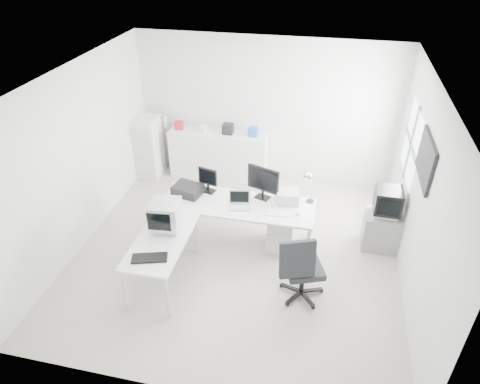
% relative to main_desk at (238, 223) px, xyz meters
% --- Properties ---
extents(floor, '(5.00, 5.00, 0.01)m').
position_rel_main_desk_xyz_m(floor, '(0.04, -0.24, -0.38)').
color(floor, silver).
rests_on(floor, ground).
extents(ceiling, '(5.00, 5.00, 0.01)m').
position_rel_main_desk_xyz_m(ceiling, '(0.04, -0.24, 2.42)').
color(ceiling, white).
rests_on(ceiling, back_wall).
extents(back_wall, '(5.00, 0.02, 2.80)m').
position_rel_main_desk_xyz_m(back_wall, '(0.04, 2.26, 1.02)').
color(back_wall, silver).
rests_on(back_wall, floor).
extents(left_wall, '(0.02, 5.00, 2.80)m').
position_rel_main_desk_xyz_m(left_wall, '(-2.46, -0.24, 1.02)').
color(left_wall, silver).
rests_on(left_wall, floor).
extents(right_wall, '(0.02, 5.00, 2.80)m').
position_rel_main_desk_xyz_m(right_wall, '(2.54, -0.24, 1.02)').
color(right_wall, silver).
rests_on(right_wall, floor).
extents(window, '(0.02, 1.20, 1.10)m').
position_rel_main_desk_xyz_m(window, '(2.52, 0.96, 1.23)').
color(window, white).
rests_on(window, right_wall).
extents(wall_picture, '(0.04, 0.90, 0.60)m').
position_rel_main_desk_xyz_m(wall_picture, '(2.51, -0.14, 1.52)').
color(wall_picture, black).
rests_on(wall_picture, right_wall).
extents(main_desk, '(2.40, 0.80, 0.75)m').
position_rel_main_desk_xyz_m(main_desk, '(0.00, 0.00, 0.00)').
color(main_desk, silver).
rests_on(main_desk, floor).
extents(side_desk, '(0.70, 1.40, 0.75)m').
position_rel_main_desk_xyz_m(side_desk, '(-0.85, -1.10, 0.00)').
color(side_desk, silver).
rests_on(side_desk, floor).
extents(drawer_pedestal, '(0.40, 0.50, 0.60)m').
position_rel_main_desk_xyz_m(drawer_pedestal, '(0.70, 0.05, -0.08)').
color(drawer_pedestal, silver).
rests_on(drawer_pedestal, floor).
extents(inkjet_printer, '(0.51, 0.43, 0.16)m').
position_rel_main_desk_xyz_m(inkjet_printer, '(-0.85, 0.10, 0.45)').
color(inkjet_printer, black).
rests_on(inkjet_printer, main_desk).
extents(lcd_monitor_small, '(0.36, 0.26, 0.41)m').
position_rel_main_desk_xyz_m(lcd_monitor_small, '(-0.55, 0.25, 0.58)').
color(lcd_monitor_small, black).
rests_on(lcd_monitor_small, main_desk).
extents(lcd_monitor_large, '(0.58, 0.38, 0.56)m').
position_rel_main_desk_xyz_m(lcd_monitor_large, '(0.35, 0.25, 0.66)').
color(lcd_monitor_large, black).
rests_on(lcd_monitor_large, main_desk).
extents(laptop, '(0.35, 0.36, 0.20)m').
position_rel_main_desk_xyz_m(laptop, '(0.05, -0.10, 0.47)').
color(laptop, '#B7B7BA').
rests_on(laptop, main_desk).
extents(white_keyboard, '(0.39, 0.16, 0.02)m').
position_rel_main_desk_xyz_m(white_keyboard, '(0.65, -0.15, 0.38)').
color(white_keyboard, silver).
rests_on(white_keyboard, main_desk).
extents(white_mouse, '(0.06, 0.06, 0.06)m').
position_rel_main_desk_xyz_m(white_mouse, '(0.95, -0.10, 0.41)').
color(white_mouse, silver).
rests_on(white_mouse, main_desk).
extents(laser_printer, '(0.39, 0.35, 0.20)m').
position_rel_main_desk_xyz_m(laser_printer, '(0.75, 0.22, 0.47)').
color(laser_printer, '#B9B9B9').
rests_on(laser_printer, main_desk).
extents(desk_lamp, '(0.19, 0.19, 0.48)m').
position_rel_main_desk_xyz_m(desk_lamp, '(1.10, 0.30, 0.61)').
color(desk_lamp, silver).
rests_on(desk_lamp, main_desk).
extents(crt_monitor, '(0.48, 0.48, 0.51)m').
position_rel_main_desk_xyz_m(crt_monitor, '(-0.85, -0.85, 0.63)').
color(crt_monitor, '#B7B7BA').
rests_on(crt_monitor, side_desk).
extents(black_keyboard, '(0.50, 0.31, 0.03)m').
position_rel_main_desk_xyz_m(black_keyboard, '(-0.85, -1.50, 0.39)').
color(black_keyboard, black).
rests_on(black_keyboard, side_desk).
extents(office_chair, '(0.83, 0.83, 1.12)m').
position_rel_main_desk_xyz_m(office_chair, '(1.14, -0.97, 0.18)').
color(office_chair, '#26292B').
rests_on(office_chair, floor).
extents(tv_cabinet, '(0.57, 0.47, 0.62)m').
position_rel_main_desk_xyz_m(tv_cabinet, '(2.26, 0.37, -0.06)').
color(tv_cabinet, slate).
rests_on(tv_cabinet, floor).
extents(crt_tv, '(0.50, 0.48, 0.45)m').
position_rel_main_desk_xyz_m(crt_tv, '(2.26, 0.37, 0.47)').
color(crt_tv, black).
rests_on(crt_tv, tv_cabinet).
extents(sideboard, '(1.95, 0.49, 0.98)m').
position_rel_main_desk_xyz_m(sideboard, '(-0.84, 2.00, 0.11)').
color(sideboard, silver).
rests_on(sideboard, floor).
extents(clutter_box_a, '(0.16, 0.15, 0.15)m').
position_rel_main_desk_xyz_m(clutter_box_a, '(-1.64, 2.00, 0.68)').
color(clutter_box_a, '#AF192C').
rests_on(clutter_box_a, sideboard).
extents(clutter_box_b, '(0.15, 0.14, 0.12)m').
position_rel_main_desk_xyz_m(clutter_box_b, '(-1.14, 2.00, 0.66)').
color(clutter_box_b, silver).
rests_on(clutter_box_b, sideboard).
extents(clutter_box_c, '(0.20, 0.19, 0.20)m').
position_rel_main_desk_xyz_m(clutter_box_c, '(-0.64, 2.00, 0.70)').
color(clutter_box_c, black).
rests_on(clutter_box_c, sideboard).
extents(clutter_box_d, '(0.19, 0.17, 0.18)m').
position_rel_main_desk_xyz_m(clutter_box_d, '(-0.14, 2.00, 0.69)').
color(clutter_box_d, blue).
rests_on(clutter_box_d, sideboard).
extents(clutter_bottle, '(0.07, 0.07, 0.22)m').
position_rel_main_desk_xyz_m(clutter_bottle, '(-1.94, 2.04, 0.71)').
color(clutter_bottle, silver).
rests_on(clutter_bottle, sideboard).
extents(filing_cabinet, '(0.44, 0.52, 1.25)m').
position_rel_main_desk_xyz_m(filing_cabinet, '(-2.24, 1.76, 0.25)').
color(filing_cabinet, silver).
rests_on(filing_cabinet, floor).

